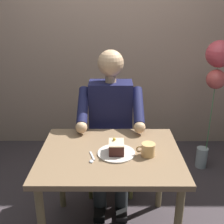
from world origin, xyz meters
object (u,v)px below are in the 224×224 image
Objects in this scene: coffee_cup at (148,149)px; balloon_display at (216,74)px; seated_person at (111,125)px; cake_slice at (116,147)px; dining_table at (110,164)px; chair at (111,135)px; dessert_spoon at (92,159)px.

coffee_cup is 0.09× the size of balloon_display.
cake_slice is (-0.04, 0.52, 0.07)m from seated_person.
coffee_cup reaches higher than dining_table.
chair is 7.35× the size of coffee_cup.
dessert_spoon reaches higher than dining_table.
dining_table is 0.50m from seated_person.
balloon_display is (-0.97, -0.99, 0.26)m from cake_slice.
dessert_spoon is (0.16, 0.07, -0.05)m from cake_slice.
balloon_display is at bearing -163.58° from chair.
seated_person reaches higher than dining_table.
balloon_display is at bearing -127.14° from coffee_cup.
cake_slice is at bearing 152.60° from dining_table.
balloon_display is (-1.01, -0.47, 0.33)m from seated_person.
chair is 0.71× the size of seated_person.
coffee_cup is 0.88× the size of dessert_spoon.
balloon_display reaches higher than cake_slice.
chair reaches higher than dessert_spoon.
dessert_spoon is at bearing 43.16° from balloon_display.
seated_person is 10.41× the size of cake_slice.
coffee_cup reaches higher than dessert_spoon.
chair reaches higher than dining_table.
seated_person is at bearing 90.00° from chair.
dining_table is 1.45m from balloon_display.
cake_slice is (-0.04, 0.69, 0.24)m from chair.
seated_person is at bearing -65.52° from coffee_cup.
coffee_cup is at bearing -172.52° from dessert_spoon.
chair is (0.00, -0.67, -0.10)m from dining_table.
balloon_display is (-0.76, -1.01, 0.26)m from coffee_cup.
dining_table is 0.15m from cake_slice.
chair reaches higher than coffee_cup.
balloon_display reaches higher than seated_person.
dessert_spoon is at bearing 38.11° from dining_table.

